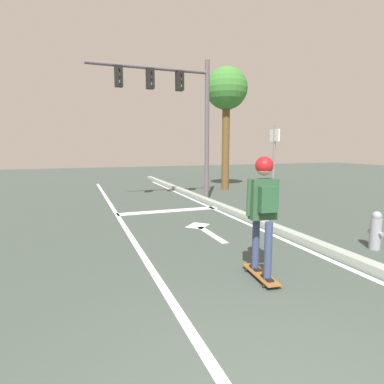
% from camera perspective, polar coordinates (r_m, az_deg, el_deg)
% --- Properties ---
extents(lane_line_center, '(0.12, 20.00, 0.01)m').
position_cam_1_polar(lane_line_center, '(7.65, -11.79, -6.68)').
color(lane_line_center, silver).
rests_on(lane_line_center, ground).
extents(lane_line_curbside, '(0.12, 20.00, 0.01)m').
position_cam_1_polar(lane_line_curbside, '(8.59, 8.38, -4.96)').
color(lane_line_curbside, silver).
rests_on(lane_line_curbside, ground).
extents(stop_bar, '(3.14, 0.40, 0.01)m').
position_cam_1_polar(stop_bar, '(9.67, -4.17, -3.42)').
color(stop_bar, silver).
rests_on(stop_bar, ground).
extents(lane_arrow_stem, '(0.16, 1.40, 0.01)m').
position_cam_1_polar(lane_arrow_stem, '(7.11, 3.58, -7.66)').
color(lane_arrow_stem, silver).
rests_on(lane_arrow_stem, ground).
extents(lane_arrow_head, '(0.71, 0.71, 0.01)m').
position_cam_1_polar(lane_arrow_head, '(7.87, 1.05, -6.10)').
color(lane_arrow_head, silver).
rests_on(lane_arrow_head, ground).
extents(curb_strip, '(0.24, 24.00, 0.14)m').
position_cam_1_polar(curb_strip, '(8.70, 9.84, -4.38)').
color(curb_strip, '#97A59A').
rests_on(curb_strip, ground).
extents(skateboard, '(0.31, 0.88, 0.07)m').
position_cam_1_polar(skateboard, '(4.93, 12.35, -14.39)').
color(skateboard, brown).
rests_on(skateboard, ground).
extents(skater, '(0.48, 0.64, 1.73)m').
position_cam_1_polar(skater, '(4.61, 12.85, -1.46)').
color(skater, navy).
rests_on(skater, skateboard).
extents(traffic_signal_mast, '(4.17, 0.34, 4.95)m').
position_cam_1_polar(traffic_signal_mast, '(11.22, -3.27, 16.42)').
color(traffic_signal_mast, '#5B5258').
rests_on(traffic_signal_mast, ground).
extents(street_sign_post, '(0.09, 0.44, 2.48)m').
position_cam_1_polar(street_sign_post, '(8.20, 14.60, 5.56)').
color(street_sign_post, slate).
rests_on(street_sign_post, ground).
extents(fire_hydrant, '(0.20, 0.30, 0.74)m').
position_cam_1_polar(fire_hydrant, '(6.96, 30.31, -6.04)').
color(fire_hydrant, '#9296A2').
rests_on(fire_hydrant, ground).
extents(roadside_tree, '(1.85, 1.85, 5.44)m').
position_cam_1_polar(roadside_tree, '(14.65, 6.25, 17.53)').
color(roadside_tree, brown).
rests_on(roadside_tree, ground).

